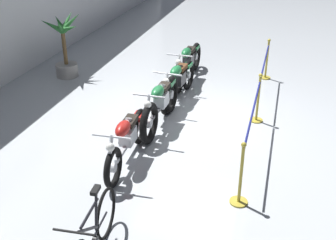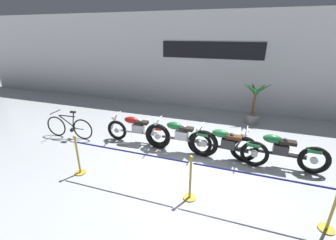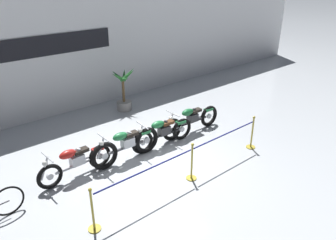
# 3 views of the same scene
# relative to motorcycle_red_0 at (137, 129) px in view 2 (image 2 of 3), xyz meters

# --- Properties ---
(ground_plane) EXTENTS (120.00, 120.00, 0.00)m
(ground_plane) POSITION_rel_motorcycle_red_0_xyz_m (2.13, -0.75, -0.46)
(ground_plane) COLOR #B2B7BC
(back_wall) EXTENTS (28.00, 0.29, 4.20)m
(back_wall) POSITION_rel_motorcycle_red_0_xyz_m (2.12, 4.38, 1.64)
(back_wall) COLOR white
(back_wall) RESTS_ON ground
(motorcycle_red_0) EXTENTS (2.11, 0.62, 0.91)m
(motorcycle_red_0) POSITION_rel_motorcycle_red_0_xyz_m (0.00, 0.00, 0.00)
(motorcycle_red_0) COLOR black
(motorcycle_red_0) RESTS_ON ground
(motorcycle_green_1) EXTENTS (2.22, 0.62, 0.98)m
(motorcycle_green_1) POSITION_rel_motorcycle_red_0_xyz_m (1.47, -0.16, 0.03)
(motorcycle_green_1) COLOR black
(motorcycle_green_1) RESTS_ON ground
(motorcycle_green_2) EXTENTS (2.20, 0.62, 0.94)m
(motorcycle_green_2) POSITION_rel_motorcycle_red_0_xyz_m (2.79, -0.18, 0.01)
(motorcycle_green_2) COLOR black
(motorcycle_green_2) RESTS_ON ground
(motorcycle_green_3) EXTENTS (2.41, 0.62, 0.95)m
(motorcycle_green_3) POSITION_rel_motorcycle_red_0_xyz_m (4.09, -0.10, 0.01)
(motorcycle_green_3) COLOR black
(motorcycle_green_3) RESTS_ON ground
(bicycle) EXTENTS (1.73, 0.48, 0.96)m
(bicycle) POSITION_rel_motorcycle_red_0_xyz_m (-2.29, -0.41, -0.08)
(bicycle) COLOR black
(bicycle) RESTS_ON ground
(potted_palm_left_of_row) EXTENTS (1.12, 0.97, 1.69)m
(potted_palm_left_of_row) POSITION_rel_motorcycle_red_0_xyz_m (3.52, 3.03, 0.29)
(potted_palm_left_of_row) COLOR gray
(potted_palm_left_of_row) RESTS_ON ground
(stanchion_far_left) EXTENTS (5.48, 0.28, 1.05)m
(stanchion_far_left) POSITION_rel_motorcycle_red_0_xyz_m (0.96, -2.02, 0.20)
(stanchion_far_left) COLOR gold
(stanchion_far_left) RESTS_ON ground
(stanchion_mid_left) EXTENTS (0.28, 0.28, 1.05)m
(stanchion_mid_left) POSITION_rel_motorcycle_red_0_xyz_m (2.24, -2.02, -0.10)
(stanchion_mid_left) COLOR gold
(stanchion_mid_left) RESTS_ON ground
(stanchion_mid_right) EXTENTS (0.28, 0.28, 1.05)m
(stanchion_mid_right) POSITION_rel_motorcycle_red_0_xyz_m (4.79, -2.02, -0.10)
(stanchion_mid_right) COLOR gold
(stanchion_mid_right) RESTS_ON ground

